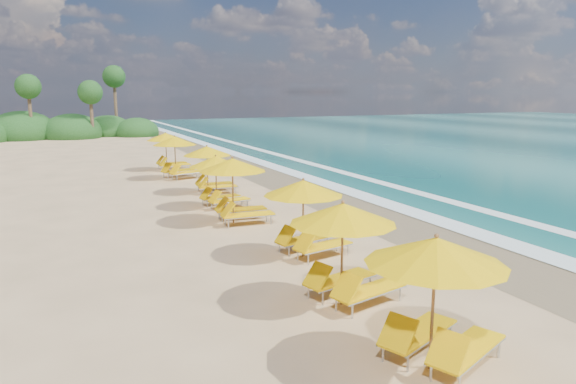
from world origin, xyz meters
The scene contains 12 objects.
ground centered at (0.00, 0.00, 0.00)m, with size 160.00×160.00×0.00m, color tan.
wet_sand centered at (4.00, 0.00, 0.01)m, with size 4.00×160.00×0.01m, color olive.
surf_foam centered at (6.70, 0.00, 0.03)m, with size 4.00×160.00×0.01m.
station_1 centered at (-2.03, -11.23, 1.45)m, with size 3.36×3.32×2.59m.
station_2 centered at (-2.01, -7.96, 1.44)m, with size 3.17×3.06×2.57m.
station_3 centered at (-1.22, -4.21, 1.39)m, with size 3.02×2.90×2.48m.
station_4 centered at (-1.81, 0.72, 1.47)m, with size 2.94×2.74×2.62m.
station_5 centered at (-1.62, 3.72, 1.32)m, with size 2.79×2.65×2.35m.
station_6 centered at (-1.00, 7.23, 1.37)m, with size 2.77×2.59×2.44m.
station_7 centered at (-1.52, 12.34, 1.44)m, with size 3.25×3.18×2.56m.
station_8 centered at (-1.28, 16.08, 1.40)m, with size 2.70×2.49×2.50m.
treeline centered at (-9.94, 45.51, 1.00)m, with size 25.80×8.80×9.74m.
Camera 1 is at (-8.30, -18.42, 5.03)m, focal length 32.95 mm.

